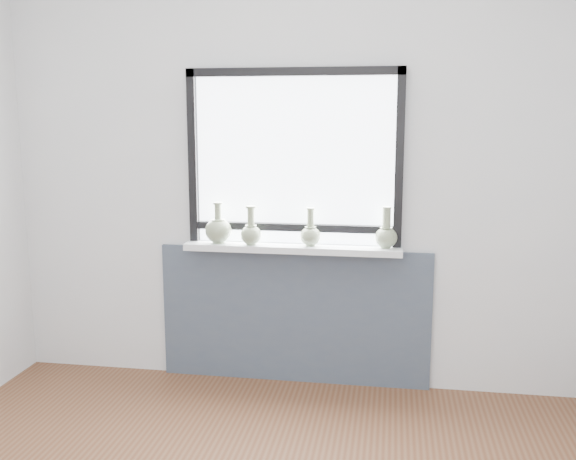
% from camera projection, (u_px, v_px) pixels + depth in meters
% --- Properties ---
extents(back_wall, '(3.60, 0.02, 2.60)m').
position_uv_depth(back_wall, '(295.00, 177.00, 3.91)').
color(back_wall, silver).
rests_on(back_wall, ground).
extents(apron_panel, '(1.70, 0.03, 0.86)m').
position_uv_depth(apron_panel, '(294.00, 316.00, 4.03)').
color(apron_panel, '#414D5A').
rests_on(apron_panel, ground).
extents(windowsill, '(1.32, 0.18, 0.04)m').
position_uv_depth(windowsill, '(292.00, 248.00, 3.88)').
color(windowsill, white).
rests_on(windowsill, apron_panel).
extents(window, '(1.30, 0.06, 1.05)m').
position_uv_depth(window, '(294.00, 155.00, 3.85)').
color(window, black).
rests_on(window, windowsill).
extents(vase_a, '(0.16, 0.16, 0.25)m').
position_uv_depth(vase_a, '(218.00, 229.00, 3.93)').
color(vase_a, gray).
rests_on(vase_a, windowsill).
extents(vase_b, '(0.13, 0.13, 0.24)m').
position_uv_depth(vase_b, '(251.00, 232.00, 3.88)').
color(vase_b, gray).
rests_on(vase_b, windowsill).
extents(vase_c, '(0.13, 0.13, 0.23)m').
position_uv_depth(vase_c, '(310.00, 234.00, 3.85)').
color(vase_c, gray).
rests_on(vase_c, windowsill).
extents(vase_d, '(0.13, 0.13, 0.25)m').
position_uv_depth(vase_d, '(386.00, 235.00, 3.78)').
color(vase_d, gray).
rests_on(vase_d, windowsill).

